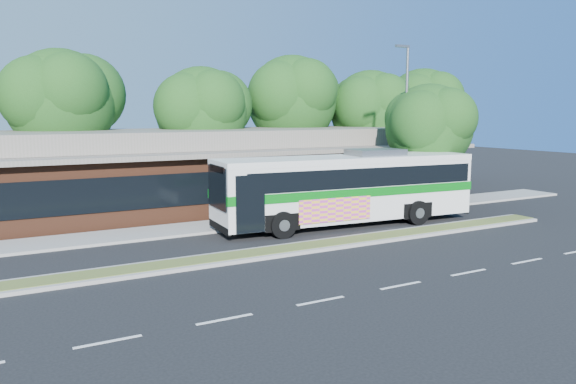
# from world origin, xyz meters

# --- Properties ---
(ground) EXTENTS (120.00, 120.00, 0.00)m
(ground) POSITION_xyz_m (0.00, 0.00, 0.00)
(ground) COLOR black
(ground) RESTS_ON ground
(median_strip) EXTENTS (26.00, 1.10, 0.15)m
(median_strip) POSITION_xyz_m (0.00, 0.60, 0.07)
(median_strip) COLOR #475A26
(median_strip) RESTS_ON ground
(sidewalk) EXTENTS (44.00, 2.60, 0.12)m
(sidewalk) POSITION_xyz_m (0.00, 6.40, 0.06)
(sidewalk) COLOR gray
(sidewalk) RESTS_ON ground
(plaza_building) EXTENTS (33.20, 11.20, 4.45)m
(plaza_building) POSITION_xyz_m (0.00, 12.99, 2.13)
(plaza_building) COLOR #522A1A
(plaza_building) RESTS_ON ground
(lamp_post) EXTENTS (0.93, 0.18, 9.07)m
(lamp_post) POSITION_xyz_m (9.56, 6.00, 4.90)
(lamp_post) COLOR slate
(lamp_post) RESTS_ON ground
(tree_bg_b) EXTENTS (6.69, 6.00, 9.00)m
(tree_bg_b) POSITION_xyz_m (-6.57, 16.14, 6.14)
(tree_bg_b) COLOR black
(tree_bg_b) RESTS_ON ground
(tree_bg_c) EXTENTS (6.24, 5.60, 8.26)m
(tree_bg_c) POSITION_xyz_m (1.40, 15.13, 5.59)
(tree_bg_c) COLOR black
(tree_bg_c) RESTS_ON ground
(tree_bg_d) EXTENTS (6.91, 6.20, 9.37)m
(tree_bg_d) POSITION_xyz_m (8.45, 16.15, 6.42)
(tree_bg_d) COLOR black
(tree_bg_d) RESTS_ON ground
(tree_bg_e) EXTENTS (6.47, 5.80, 8.50)m
(tree_bg_e) POSITION_xyz_m (14.42, 15.14, 5.74)
(tree_bg_e) COLOR black
(tree_bg_e) RESTS_ON ground
(tree_bg_f) EXTENTS (6.69, 6.00, 8.92)m
(tree_bg_f) POSITION_xyz_m (20.43, 16.14, 6.06)
(tree_bg_f) COLOR black
(tree_bg_f) RESTS_ON ground
(transit_bus) EXTENTS (13.18, 3.81, 3.65)m
(transit_bus) POSITION_xyz_m (4.14, 3.79, 2.03)
(transit_bus) COLOR silver
(transit_bus) RESTS_ON ground
(sedan) EXTENTS (5.52, 2.97, 1.52)m
(sedan) POSITION_xyz_m (-9.00, 9.38, 0.76)
(sedan) COLOR #A0A4A6
(sedan) RESTS_ON ground
(sidewalk_tree) EXTENTS (5.46, 4.90, 7.05)m
(sidewalk_tree) POSITION_xyz_m (11.35, 5.77, 4.71)
(sidewalk_tree) COLOR black
(sidewalk_tree) RESTS_ON ground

